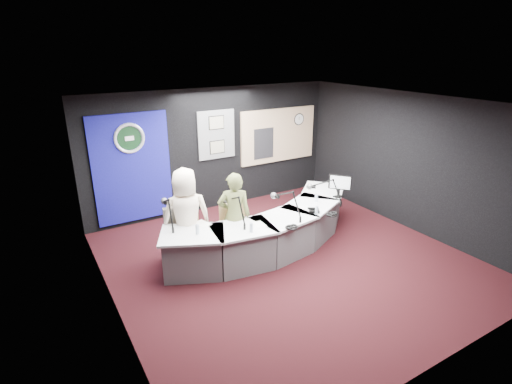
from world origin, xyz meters
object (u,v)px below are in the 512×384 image
armchair_left (188,237)px  person_woman (234,216)px  armchair_right (235,231)px  person_man (186,216)px  broadcast_desk (270,230)px

armchair_left → person_woman: size_ratio=0.58×
armchair_right → person_man: person_man is taller
broadcast_desk → armchair_right: (-0.70, 0.08, 0.12)m
armchair_right → person_man: (-0.80, 0.28, 0.37)m
armchair_left → armchair_right: (0.80, -0.28, 0.03)m
person_woman → armchair_left: bearing=5.9°
person_man → person_woman: size_ratio=1.08×
armchair_left → broadcast_desk: bearing=-0.7°
broadcast_desk → armchair_left: 1.54m
broadcast_desk → person_man: person_man is taller
person_man → person_woman: (0.80, -0.28, -0.06)m
broadcast_desk → armchair_right: 0.71m
armchair_right → person_man: size_ratio=0.57×
armchair_left → armchair_right: 0.84m
armchair_left → person_man: size_ratio=0.54×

